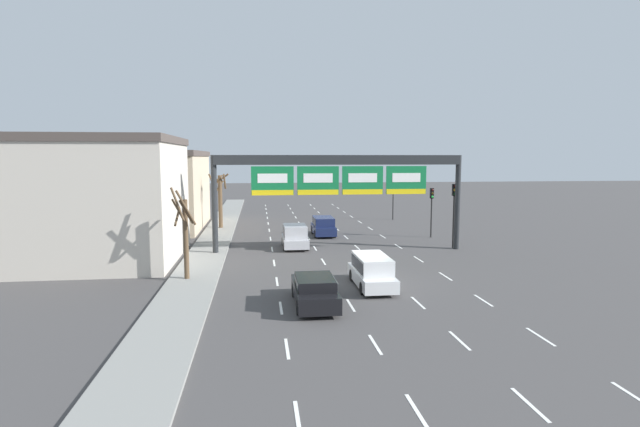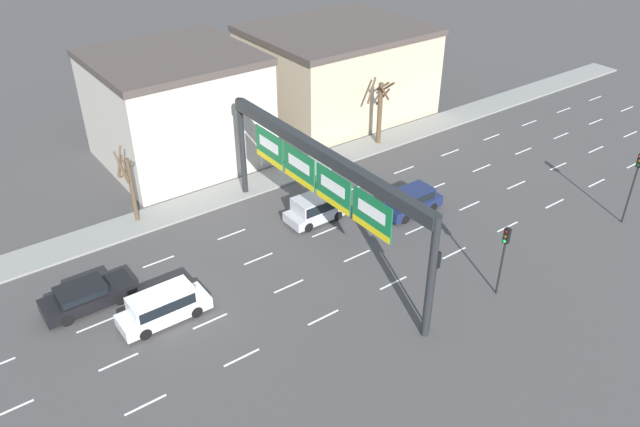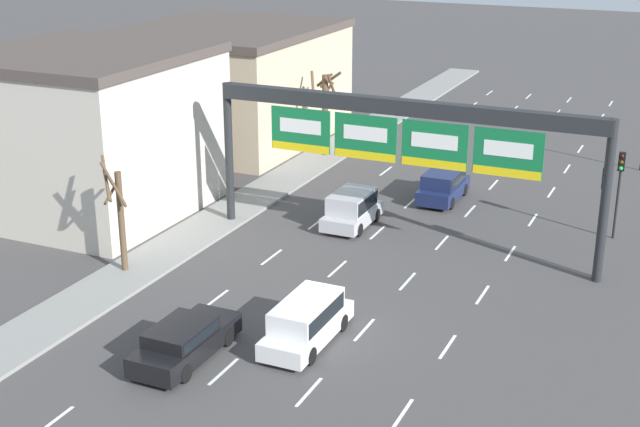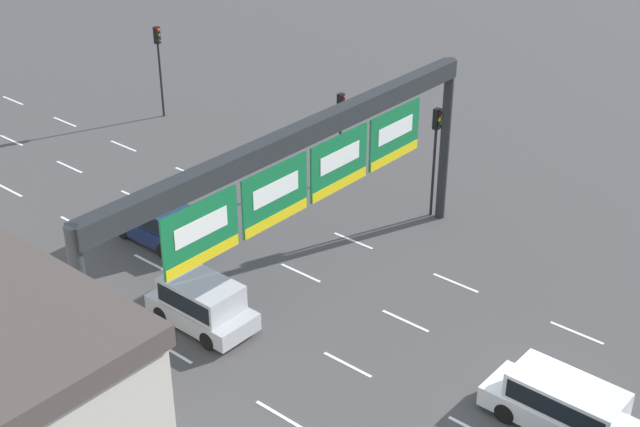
# 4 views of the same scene
# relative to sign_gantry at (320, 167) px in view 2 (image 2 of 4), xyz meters

# --- Properties ---
(ground_plane) EXTENTS (220.00, 220.00, 0.00)m
(ground_plane) POSITION_rel_sign_gantry_xyz_m (-0.00, -9.39, -5.89)
(ground_plane) COLOR #474444
(sidewalk_left) EXTENTS (2.80, 110.00, 0.15)m
(sidewalk_left) POSITION_rel_sign_gantry_xyz_m (-9.65, -9.39, -5.81)
(sidewalk_left) COLOR gray
(sidewalk_left) RESTS_ON ground_plane
(lane_dashes) EXTENTS (10.02, 67.00, 0.01)m
(lane_dashes) POSITION_rel_sign_gantry_xyz_m (-0.00, 4.11, -5.88)
(lane_dashes) COLOR white
(lane_dashes) RESTS_ON ground_plane
(sign_gantry) EXTENTS (18.51, 0.70, 7.14)m
(sign_gantry) POSITION_rel_sign_gantry_xyz_m (0.00, 0.00, 0.00)
(sign_gantry) COLOR #232628
(sign_gantry) RESTS_ON ground_plane
(building_near) EXTENTS (11.07, 11.37, 8.37)m
(building_near) POSITION_rel_sign_gantry_xyz_m (-16.88, -1.05, -1.70)
(building_near) COLOR beige
(building_near) RESTS_ON ground_plane
(building_far) EXTENTS (12.38, 14.53, 7.60)m
(building_far) POSITION_rel_sign_gantry_xyz_m (-17.52, 14.69, -2.08)
(building_far) COLOR #C6B293
(building_far) RESTS_ON ground_plane
(suv_navy) EXTENTS (1.88, 4.24, 1.67)m
(suv_navy) POSITION_rel_sign_gantry_xyz_m (-0.21, 7.76, -4.96)
(suv_navy) COLOR #19234C
(suv_navy) RESTS_ON ground_plane
(suv_white) EXTENTS (1.82, 4.79, 1.73)m
(suv_white) POSITION_rel_sign_gantry_xyz_m (0.09, -10.24, -4.93)
(suv_white) COLOR silver
(suv_white) RESTS_ON ground_plane
(suv_silver) EXTENTS (1.91, 3.98, 1.78)m
(suv_silver) POSITION_rel_sign_gantry_xyz_m (-3.17, 1.95, -4.90)
(suv_silver) COLOR #B7B7BC
(suv_silver) RESTS_ON ground_plane
(car_black) EXTENTS (1.92, 4.83, 1.43)m
(car_black) POSITION_rel_sign_gantry_xyz_m (-3.35, -13.18, -5.12)
(car_black) COLOR black
(car_black) RESTS_ON ground_plane
(traffic_light_near_gantry) EXTENTS (0.30, 0.35, 5.01)m
(traffic_light_near_gantry) POSITION_rel_sign_gantry_xyz_m (9.03, 18.16, -2.33)
(traffic_light_near_gantry) COLOR black
(traffic_light_near_gantry) RESTS_ON ground_plane
(traffic_light_mid_block) EXTENTS (0.30, 0.35, 4.95)m
(traffic_light_mid_block) POSITION_rel_sign_gantry_xyz_m (8.94, 0.44, -2.37)
(traffic_light_mid_block) COLOR black
(traffic_light_mid_block) RESTS_ON ground_plane
(traffic_light_far_end) EXTENTS (0.30, 0.35, 4.32)m
(traffic_light_far_end) POSITION_rel_sign_gantry_xyz_m (9.03, 5.63, -2.79)
(traffic_light_far_end) COLOR black
(traffic_light_far_end) RESTS_ON ground_plane
(tree_bare_closest) EXTENTS (1.97, 1.99, 5.26)m
(tree_bare_closest) POSITION_rel_sign_gantry_xyz_m (-9.65, 13.05, -2.72)
(tree_bare_closest) COLOR brown
(tree_bare_closest) RESTS_ON sidewalk_left
(tree_bare_second) EXTENTS (1.46, 1.36, 5.17)m
(tree_bare_second) POSITION_rel_sign_gantry_xyz_m (-10.05, -7.72, -3.02)
(tree_bare_second) COLOR brown
(tree_bare_second) RESTS_ON sidewalk_left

